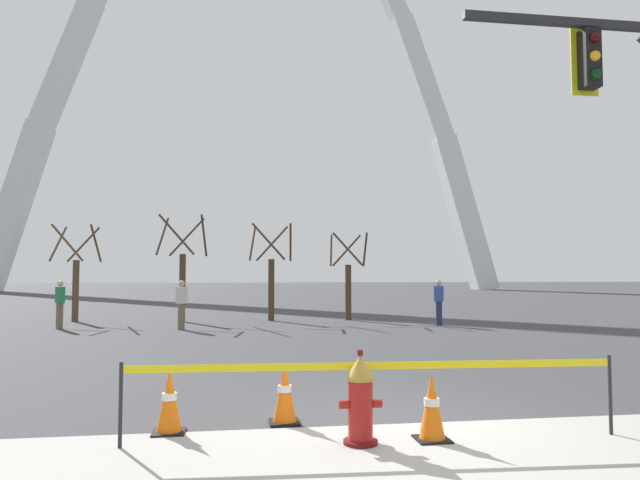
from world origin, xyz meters
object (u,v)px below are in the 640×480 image
Objects in this scene: fire_hydrant at (360,400)px; monument_arch at (253,80)px; pedestrian_walking_left at (439,302)px; traffic_cone_curb_edge at (285,393)px; pedestrian_standing_center at (60,304)px; pedestrian_walking_right at (181,304)px; traffic_cone_mid_sidewalk at (169,401)px; traffic_cone_by_hydrant at (432,407)px.

monument_arch is (0.62, 58.28, 23.01)m from fire_hydrant.
monument_arch is 35.55× the size of pedestrian_walking_left.
fire_hydrant is at bearing -113.16° from pedestrian_walking_left.
pedestrian_standing_center reaches higher than traffic_cone_curb_edge.
fire_hydrant is 13.64m from pedestrian_walking_right.
pedestrian_walking_left is (7.85, 12.85, 0.46)m from traffic_cone_mid_sidewalk.
fire_hydrant is at bearing -178.72° from traffic_cone_by_hydrant.
pedestrian_walking_left is 1.00× the size of pedestrian_walking_right.
monument_arch is 50.49m from pedestrian_walking_right.
pedestrian_walking_left is at bearing 58.58° from traffic_cone_mid_sidewalk.
pedestrian_walking_right reaches higher than fire_hydrant.
pedestrian_walking_right is at bearing 102.66° from fire_hydrant.
traffic_cone_by_hydrant and traffic_cone_curb_edge have the same top height.
traffic_cone_by_hydrant is at bearing -110.29° from pedestrian_walking_left.
pedestrian_walking_left reaches higher than fire_hydrant.
monument_arch is 50.38m from pedestrian_walking_left.
pedestrian_walking_right is at bearing 94.30° from traffic_cone_mid_sidewalk.
traffic_cone_curb_edge is (1.33, 0.26, 0.00)m from traffic_cone_mid_sidewalk.
traffic_cone_curb_edge is 0.46× the size of pedestrian_walking_left.
pedestrian_walking_left is 12.78m from pedestrian_standing_center.
pedestrian_standing_center is at bearing 110.12° from traffic_cone_mid_sidewalk.
pedestrian_walking_right is (-8.79, -0.28, 0.00)m from pedestrian_walking_left.
pedestrian_standing_center is 1.00× the size of pedestrian_walking_right.
pedestrian_walking_left and pedestrian_standing_center have the same top height.
monument_arch reaches higher than traffic_cone_by_hydrant.
pedestrian_standing_center reaches higher than traffic_cone_by_hydrant.
fire_hydrant is 0.62× the size of pedestrian_walking_right.
pedestrian_walking_right is (3.97, -0.84, 0.00)m from pedestrian_standing_center.
fire_hydrant reaches higher than traffic_cone_curb_edge.
traffic_cone_curb_edge is at bearing -64.62° from pedestrian_standing_center.
fire_hydrant is at bearing -19.64° from traffic_cone_mid_sidewalk.
traffic_cone_curb_edge is at bearing -117.38° from pedestrian_walking_left.
fire_hydrant is at bearing -54.03° from traffic_cone_curb_edge.
traffic_cone_by_hydrant is 1.00× the size of traffic_cone_curb_edge.
pedestrian_walking_left is 8.80m from pedestrian_walking_right.
monument_arch reaches higher than pedestrian_standing_center.
pedestrian_walking_right is (-0.95, 12.57, 0.46)m from traffic_cone_mid_sidewalk.
monument_arch is at bearing 80.25° from pedestrian_standing_center.
pedestrian_walking_right reaches higher than traffic_cone_curb_edge.
monument_arch reaches higher than pedestrian_walking_left.
pedestrian_standing_center and pedestrian_walking_right have the same top height.
traffic_cone_by_hydrant is 16.12m from pedestrian_standing_center.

